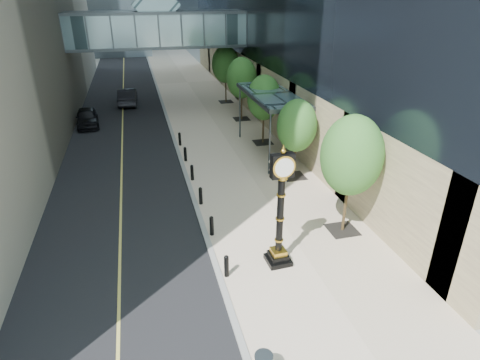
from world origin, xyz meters
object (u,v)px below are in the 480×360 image
at_px(street_clock, 280,217).
at_px(pedestrian, 273,166).
at_px(car_near, 87,117).
at_px(car_far, 128,96).

distance_m(street_clock, pedestrian, 8.76).
relative_size(car_near, car_far, 0.88).
distance_m(street_clock, car_far, 30.00).
height_order(street_clock, car_far, street_clock).
xyz_separation_m(pedestrian, car_near, (-12.11, 14.44, -0.13)).
bearing_deg(pedestrian, car_near, -47.54).
bearing_deg(pedestrian, car_far, -65.23).
xyz_separation_m(street_clock, car_far, (-6.08, 29.34, -1.49)).
bearing_deg(car_near, street_clock, -72.34).
bearing_deg(street_clock, car_far, 99.11).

